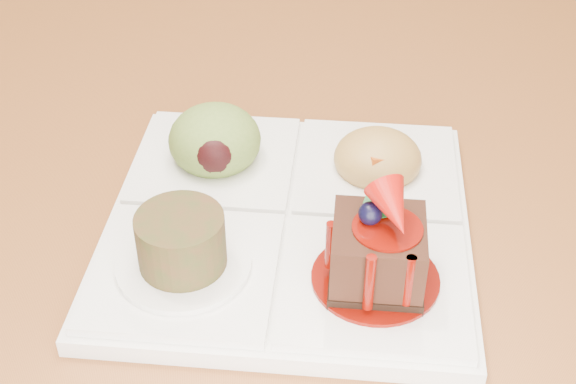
{
  "coord_description": "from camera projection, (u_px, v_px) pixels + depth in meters",
  "views": [
    {
      "loc": [
        0.06,
        -1.15,
        1.1
      ],
      "look_at": [
        0.09,
        -0.75,
        0.79
      ],
      "focal_mm": 50.0,
      "sensor_mm": 36.0,
      "label": 1
    }
  ],
  "objects": [
    {
      "name": "ground",
      "position": [
        213.0,
        274.0,
        1.58
      ],
      "size": [
        6.0,
        6.0,
        0.0
      ],
      "primitive_type": "plane",
      "color": "#563418"
    },
    {
      "name": "sampler_plate",
      "position": [
        286.0,
        208.0,
        0.52
      ],
      "size": [
        0.27,
        0.27,
        0.09
      ],
      "rotation": [
        0.0,
        0.0,
        -0.17
      ],
      "color": "white",
      "rests_on": "dining_table"
    }
  ]
}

